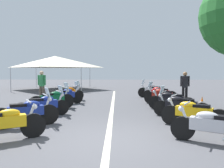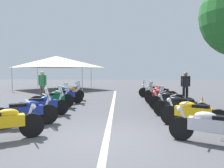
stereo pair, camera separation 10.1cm
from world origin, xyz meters
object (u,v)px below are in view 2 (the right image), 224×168
Objects in this scene: motorcycle_right_row_1 at (192,113)px; traffic_cone_1 at (202,103)px; motorcycle_right_row_0 at (213,127)px; event_tent at (57,62)px; motorcycle_right_row_6 at (153,91)px; motorcycle_right_row_2 at (180,106)px; motorcycle_left_row_5 at (68,93)px; motorcycle_right_row_3 at (171,100)px; motorcycle_left_row_1 at (26,112)px; motorcycle_right_row_5 at (160,93)px; motorcycle_right_row_4 at (162,96)px; motorcycle_left_row_4 at (65,96)px; bystander_0 at (43,83)px; motorcycle_left_row_2 at (43,105)px; motorcycle_left_row_3 at (53,99)px; motorcycle_left_row_0 at (1,123)px; bystander_2 at (185,85)px.

motorcycle_right_row_1 is 3.07× the size of traffic_cone_1.
motorcycle_right_row_0 is 0.29× the size of event_tent.
motorcycle_right_row_0 is 1.00× the size of motorcycle_right_row_6.
motorcycle_left_row_5 is at bearing -14.48° from motorcycle_right_row_2.
motorcycle_right_row_6 is (9.45, -0.01, 0.03)m from motorcycle_right_row_0.
motorcycle_left_row_1 is at bearing 55.86° from motorcycle_right_row_3.
traffic_cone_1 is at bearing -143.97° from motorcycle_right_row_3.
motorcycle_right_row_3 is 1.06× the size of motorcycle_right_row_5.
event_tent reaches higher than motorcycle_right_row_4.
motorcycle_left_row_1 reaches higher than motorcycle_right_row_0.
motorcycle_right_row_2 is (-4.62, -5.33, 0.00)m from motorcycle_left_row_5.
motorcycle_left_row_1 is 0.95× the size of motorcycle_right_row_2.
motorcycle_right_row_5 is (1.56, -5.29, -0.02)m from motorcycle_left_row_4.
traffic_cone_1 is (1.87, -1.53, -0.17)m from motorcycle_right_row_2.
bystander_0 is (-1.83, 6.76, 0.57)m from motorcycle_right_row_6.
motorcycle_left_row_2 is 13.43m from event_tent.
event_tent is (11.25, 2.97, 2.17)m from motorcycle_left_row_3.
motorcycle_right_row_1 reaches higher than traffic_cone_1.
motorcycle_left_row_0 reaches higher than motorcycle_right_row_1.
motorcycle_left_row_4 is at bearing 45.87° from motorcycle_right_row_5.
event_tent is at bearing 67.55° from motorcycle_left_row_3.
motorcycle_left_row_0 is 1.52m from motorcycle_left_row_1.
motorcycle_left_row_5 is 5.45m from motorcycle_right_row_4.
motorcycle_left_row_3 is 1.59m from motorcycle_left_row_4.
motorcycle_right_row_3 is at bearing 146.89° from bystander_2.
motorcycle_left_row_4 is 5.09m from motorcycle_right_row_4.
motorcycle_right_row_0 is 1.11× the size of bystander_2.
motorcycle_left_row_3 reaches higher than motorcycle_left_row_1.
motorcycle_right_row_4 is at bearing -33.03° from motorcycle_left_row_4.
motorcycle_left_row_5 is at bearing -26.55° from motorcycle_right_row_0.
bystander_0 is (2.89, 6.84, 0.59)m from motorcycle_right_row_3.
motorcycle_right_row_4 is at bearing -21.07° from motorcycle_left_row_3.
motorcycle_left_row_3 is at bearing 63.60° from motorcycle_right_row_6.
motorcycle_right_row_4 is 0.91× the size of motorcycle_right_row_6.
motorcycle_right_row_5 is at bearing -66.33° from motorcycle_right_row_3.
motorcycle_left_row_1 reaches higher than motorcycle_right_row_5.
motorcycle_left_row_0 is at bearing -153.96° from bystander_0.
motorcycle_right_row_0 is (-3.15, -5.20, -0.01)m from motorcycle_left_row_2.
motorcycle_left_row_4 is at bearing -112.44° from bystander_0.
traffic_cone_1 is at bearing 175.75° from motorcycle_right_row_4.
motorcycle_right_row_2 reaches higher than motorcycle_right_row_1.
traffic_cone_1 is (-2.76, -6.87, -0.17)m from motorcycle_left_row_5.
motorcycle_right_row_5 is (3.14, -5.49, -0.03)m from motorcycle_left_row_3.
motorcycle_right_row_2 is at bearing -60.28° from motorcycle_right_row_1.
motorcycle_right_row_6 reaches higher than motorcycle_right_row_2.
motorcycle_left_row_5 is at bearing -160.07° from event_tent.
motorcycle_right_row_6 is at bearing 26.25° from motorcycle_left_row_1.
event_tent is (9.67, 3.17, 2.18)m from motorcycle_left_row_4.
motorcycle_right_row_0 is (-1.63, -5.21, -0.03)m from motorcycle_left_row_1.
motorcycle_left_row_1 is at bearing 42.47° from motorcycle_right_row_2.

